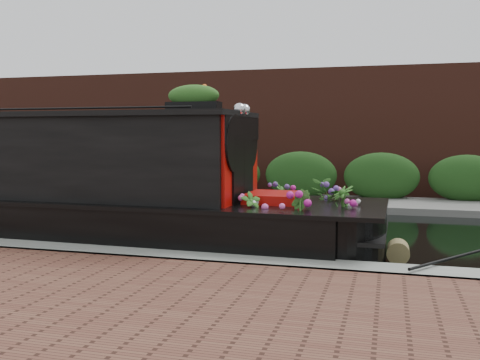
# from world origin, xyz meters

# --- Properties ---
(ground) EXTENTS (80.00, 80.00, 0.00)m
(ground) POSITION_xyz_m (0.00, 0.00, 0.00)
(ground) COLOR black
(ground) RESTS_ON ground
(near_bank_coping) EXTENTS (40.00, 0.60, 0.50)m
(near_bank_coping) POSITION_xyz_m (0.00, -3.30, 0.00)
(near_bank_coping) COLOR gray
(near_bank_coping) RESTS_ON ground
(far_bank_path) EXTENTS (40.00, 2.40, 0.34)m
(far_bank_path) POSITION_xyz_m (0.00, 4.20, 0.00)
(far_bank_path) COLOR slate
(far_bank_path) RESTS_ON ground
(far_hedge) EXTENTS (40.00, 1.10, 2.80)m
(far_hedge) POSITION_xyz_m (0.00, 5.10, 0.00)
(far_hedge) COLOR #1C4115
(far_hedge) RESTS_ON ground
(far_brick_wall) EXTENTS (40.00, 1.00, 8.00)m
(far_brick_wall) POSITION_xyz_m (0.00, 7.20, 0.00)
(far_brick_wall) COLOR #50251B
(far_brick_wall) RESTS_ON ground
(narrowboat) EXTENTS (12.70, 2.44, 2.98)m
(narrowboat) POSITION_xyz_m (-2.11, -1.89, 0.88)
(narrowboat) COLOR black
(narrowboat) RESTS_ON ground
(rope_fender) EXTENTS (0.34, 0.40, 0.34)m
(rope_fender) POSITION_xyz_m (4.69, -1.89, 0.17)
(rope_fender) COLOR olive
(rope_fender) RESTS_ON ground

